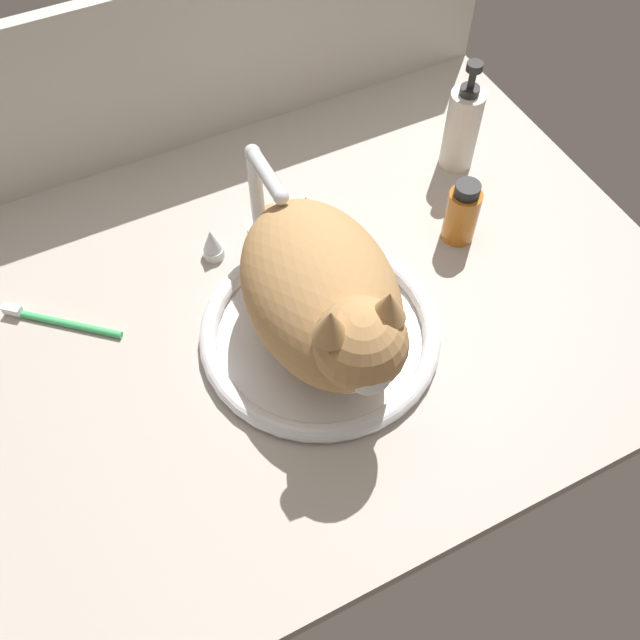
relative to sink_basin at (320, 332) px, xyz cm
name	(u,v)px	position (x,y,z in cm)	size (l,w,h in cm)	color
countertop	(297,313)	(-0.69, 6.02, -2.57)	(106.61, 76.71, 3.00)	#ADA399
backsplash_wall	(185,75)	(-0.69, 45.57, 11.12)	(106.61, 2.40, 30.38)	beige
sink_basin	(320,332)	(0.00, 0.00, 0.00)	(32.61, 32.61, 2.45)	white
faucet	(260,209)	(0.00, 18.90, 6.13)	(18.40, 12.04, 18.06)	silver
cat	(326,301)	(-0.20, -2.09, 9.83)	(21.39, 38.19, 20.09)	tan
soap_pump_bottle	(462,127)	(35.14, 20.80, 6.11)	(5.37, 5.37, 18.76)	silver
amber_bottle	(462,213)	(26.71, 7.17, 3.81)	(4.87, 4.87, 10.47)	#B2661E
toothbrush	(59,321)	(-31.15, 17.91, -0.45)	(13.98, 12.12, 1.70)	#3FB266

